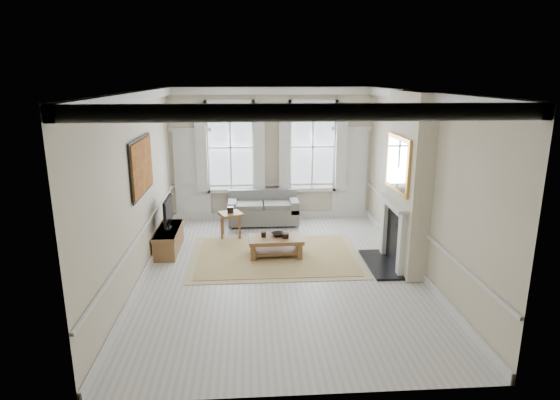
{
  "coord_description": "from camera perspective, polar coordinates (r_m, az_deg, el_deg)",
  "views": [
    {
      "loc": [
        -0.59,
        -8.33,
        3.66
      ],
      "look_at": [
        0.02,
        0.71,
        1.25
      ],
      "focal_mm": 30.0,
      "sensor_mm": 36.0,
      "label": 1
    }
  ],
  "objects": [
    {
      "name": "painting",
      "position": [
        8.99,
        -16.49,
        3.97
      ],
      "size": [
        0.05,
        1.66,
        1.06
      ],
      "primitive_type": "cube",
      "color": "#B9751F",
      "rests_on": "left_wall"
    },
    {
      "name": "tv_stand",
      "position": [
        10.37,
        -13.4,
        -4.73
      ],
      "size": [
        0.45,
        1.39,
        0.49
      ],
      "primitive_type": "cube",
      "color": "brown",
      "rests_on": "floor"
    },
    {
      "name": "sofa",
      "position": [
        11.91,
        -2.06,
        -1.23
      ],
      "size": [
        1.75,
        0.85,
        0.84
      ],
      "color": "#61605E",
      "rests_on": "floor"
    },
    {
      "name": "right_wall",
      "position": [
        9.13,
        16.7,
        1.87
      ],
      "size": [
        0.0,
        7.2,
        7.2
      ],
      "primitive_type": "plane",
      "rotation": [
        1.57,
        0.0,
        -1.57
      ],
      "color": "beige",
      "rests_on": "floor"
    },
    {
      "name": "bowl",
      "position": [
        9.8,
        -0.27,
        -4.2
      ],
      "size": [
        0.36,
        0.36,
        0.07
      ],
      "primitive_type": "imported",
      "rotation": [
        0.0,
        0.0,
        0.4
      ],
      "color": "black",
      "rests_on": "coffee_table"
    },
    {
      "name": "door_left",
      "position": [
        12.24,
        -10.65,
        2.81
      ],
      "size": [
        0.9,
        0.08,
        2.3
      ],
      "primitive_type": "cube",
      "color": "silver",
      "rests_on": "floor"
    },
    {
      "name": "side_table",
      "position": [
        10.93,
        -6.03,
        -2.1
      ],
      "size": [
        0.63,
        0.63,
        0.59
      ],
      "rotation": [
        0.0,
        0.0,
        0.38
      ],
      "color": "brown",
      "rests_on": "floor"
    },
    {
      "name": "mirror",
      "position": [
        9.12,
        14.13,
        4.28
      ],
      "size": [
        0.06,
        1.26,
        1.06
      ],
      "primitive_type": "cube",
      "color": "gold",
      "rests_on": "chimney_breast"
    },
    {
      "name": "chimney_breast",
      "position": [
        9.25,
        15.26,
        2.14
      ],
      "size": [
        0.35,
        1.7,
        3.38
      ],
      "primitive_type": "cube",
      "color": "beige",
      "rests_on": "floor"
    },
    {
      "name": "window_left",
      "position": [
        12.01,
        -6.06,
        6.4
      ],
      "size": [
        1.26,
        0.2,
        2.2
      ],
      "primitive_type": null,
      "color": "#B2BCC6",
      "rests_on": "back_wall"
    },
    {
      "name": "hearth",
      "position": [
        9.63,
        12.17,
        -7.64
      ],
      "size": [
        0.55,
        1.5,
        0.05
      ],
      "primitive_type": "cube",
      "color": "black",
      "rests_on": "floor"
    },
    {
      "name": "coffee_table",
      "position": [
        9.74,
        -0.53,
        -5.03
      ],
      "size": [
        1.14,
        0.69,
        0.42
      ],
      "rotation": [
        0.0,
        0.0,
        0.03
      ],
      "color": "brown",
      "rests_on": "rug"
    },
    {
      "name": "ceramic_pot_b",
      "position": [
        9.67,
        0.67,
        -4.38
      ],
      "size": [
        0.14,
        0.14,
        0.1
      ],
      "primitive_type": "cylinder",
      "color": "black",
      "rests_on": "coffee_table"
    },
    {
      "name": "ceramic_pot_a",
      "position": [
        9.74,
        -2.02,
        -4.24
      ],
      "size": [
        0.1,
        0.1,
        0.1
      ],
      "primitive_type": "cylinder",
      "color": "black",
      "rests_on": "coffee_table"
    },
    {
      "name": "rug",
      "position": [
        9.86,
        -0.52,
        -6.81
      ],
      "size": [
        3.5,
        2.6,
        0.02
      ],
      "primitive_type": "cube",
      "color": "tan",
      "rests_on": "floor"
    },
    {
      "name": "tv",
      "position": [
        10.17,
        -13.49,
        -1.32
      ],
      "size": [
        0.08,
        0.9,
        0.68
      ],
      "color": "black",
      "rests_on": "tv_stand"
    },
    {
      "name": "floor",
      "position": [
        9.11,
        0.18,
        -8.77
      ],
      "size": [
        7.2,
        7.2,
        0.0
      ],
      "primitive_type": "plane",
      "color": "#B7B5AD",
      "rests_on": "ground"
    },
    {
      "name": "ceiling",
      "position": [
        8.35,
        0.2,
        13.12
      ],
      "size": [
        7.2,
        7.2,
        0.0
      ],
      "primitive_type": "plane",
      "rotation": [
        3.14,
        0.0,
        0.0
      ],
      "color": "white",
      "rests_on": "back_wall"
    },
    {
      "name": "window_right",
      "position": [
        12.12,
        3.98,
        6.52
      ],
      "size": [
        1.26,
        0.2,
        2.2
      ],
      "primitive_type": null,
      "color": "#B2BCC6",
      "rests_on": "back_wall"
    },
    {
      "name": "door_right",
      "position": [
        12.43,
        8.49,
        3.09
      ],
      "size": [
        0.9,
        0.08,
        2.3
      ],
      "primitive_type": "cube",
      "color": "silver",
      "rests_on": "floor"
    },
    {
      "name": "fireplace",
      "position": [
        9.44,
        13.57,
        -3.6
      ],
      "size": [
        0.21,
        1.45,
        1.33
      ],
      "color": "silver",
      "rests_on": "floor"
    },
    {
      "name": "back_wall",
      "position": [
        12.1,
        -1.02,
        5.58
      ],
      "size": [
        5.2,
        0.0,
        5.2
      ],
      "primitive_type": "plane",
      "rotation": [
        1.57,
        0.0,
        0.0
      ],
      "color": "beige",
      "rests_on": "floor"
    },
    {
      "name": "left_wall",
      "position": [
        8.79,
        -16.98,
        1.35
      ],
      "size": [
        0.0,
        7.2,
        7.2
      ],
      "primitive_type": "plane",
      "rotation": [
        1.57,
        0.0,
        1.57
      ],
      "color": "beige",
      "rests_on": "floor"
    }
  ]
}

